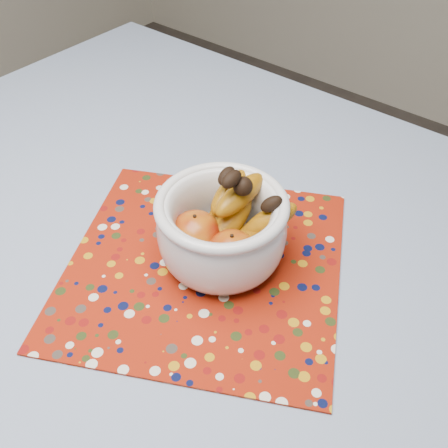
% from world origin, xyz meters
% --- Properties ---
extents(table, '(1.20, 1.20, 0.75)m').
position_xyz_m(table, '(0.00, 0.00, 0.67)').
color(table, brown).
rests_on(table, ground).
extents(tablecloth, '(1.32, 1.32, 0.01)m').
position_xyz_m(tablecloth, '(0.00, 0.00, 0.76)').
color(tablecloth, slate).
rests_on(tablecloth, table).
extents(placemat, '(0.53, 0.53, 0.00)m').
position_xyz_m(placemat, '(0.09, 0.10, 0.76)').
color(placemat, maroon).
rests_on(placemat, tablecloth).
extents(fruit_bowl, '(0.21, 0.19, 0.16)m').
position_xyz_m(fruit_bowl, '(0.10, 0.13, 0.83)').
color(fruit_bowl, silver).
rests_on(fruit_bowl, placemat).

